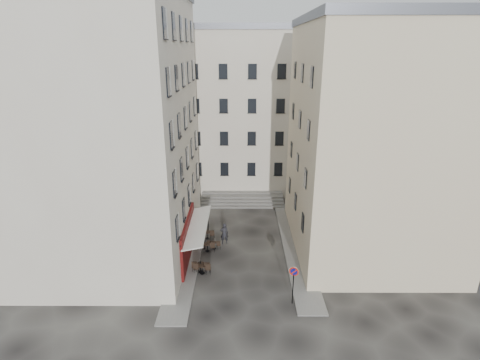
{
  "coord_description": "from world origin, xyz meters",
  "views": [
    {
      "loc": [
        -0.14,
        -25.71,
        16.36
      ],
      "look_at": [
        -0.24,
        4.0,
        5.76
      ],
      "focal_mm": 28.0,
      "sensor_mm": 36.0,
      "label": 1
    }
  ],
  "objects_px": {
    "no_parking_sign": "(294,278)",
    "bistro_table_b": "(201,267)",
    "pedestrian": "(224,234)",
    "bistro_table_a": "(202,268)"
  },
  "relations": [
    {
      "from": "no_parking_sign",
      "to": "pedestrian",
      "type": "relative_size",
      "value": 1.45
    },
    {
      "from": "no_parking_sign",
      "to": "bistro_table_b",
      "type": "relative_size",
      "value": 2.03
    },
    {
      "from": "no_parking_sign",
      "to": "pedestrian",
      "type": "distance_m",
      "value": 9.59
    },
    {
      "from": "no_parking_sign",
      "to": "bistro_table_a",
      "type": "distance_m",
      "value": 7.46
    },
    {
      "from": "no_parking_sign",
      "to": "bistro_table_a",
      "type": "bearing_deg",
      "value": 170.99
    },
    {
      "from": "bistro_table_b",
      "to": "pedestrian",
      "type": "relative_size",
      "value": 0.71
    },
    {
      "from": "pedestrian",
      "to": "bistro_table_b",
      "type": "bearing_deg",
      "value": 62.79
    },
    {
      "from": "bistro_table_b",
      "to": "pedestrian",
      "type": "xyz_separation_m",
      "value": [
        1.6,
        4.51,
        0.48
      ]
    },
    {
      "from": "no_parking_sign",
      "to": "bistro_table_b",
      "type": "distance_m",
      "value": 7.63
    },
    {
      "from": "bistro_table_b",
      "to": "pedestrian",
      "type": "distance_m",
      "value": 4.81
    }
  ]
}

